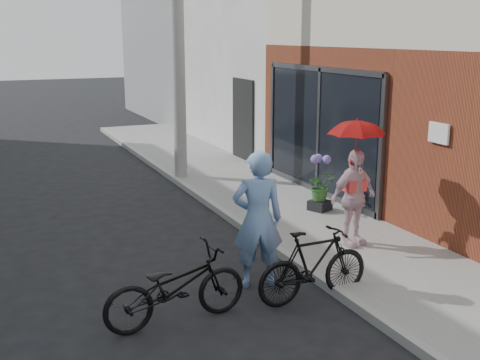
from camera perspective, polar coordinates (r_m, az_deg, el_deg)
ground at (r=7.94m, az=0.84°, el=-10.35°), size 80.00×80.00×0.00m
sidewalk at (r=10.50m, az=6.67°, el=-4.01°), size 2.20×24.00×0.12m
curb at (r=9.98m, az=0.91°, el=-4.86°), size 0.12×24.00×0.12m
plaster_building at (r=18.65m, az=9.62°, el=14.31°), size 8.00×6.00×7.00m
east_building_far at (r=24.80m, az=0.40°, el=14.29°), size 8.00×8.00×7.00m
utility_pole at (r=13.25m, az=-5.94°, el=14.76°), size 0.28×0.28×7.00m
officer at (r=7.76m, az=1.69°, el=-3.75°), size 0.76×0.60×1.82m
bike_left at (r=6.95m, az=-6.12°, el=-10.02°), size 1.75×0.72×0.90m
bike_right at (r=7.53m, az=7.01°, el=-8.01°), size 1.55×0.47×0.93m
kimono_woman at (r=9.13m, az=10.71°, el=-1.67°), size 0.91×0.51×1.47m
parasol at (r=8.91m, az=11.02°, el=5.11°), size 0.81×0.81×0.71m
planter at (r=11.00m, az=7.57°, el=-2.39°), size 0.44×0.44×0.18m
potted_plant at (r=10.91m, az=7.63°, el=-0.57°), size 0.49×0.43×0.55m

